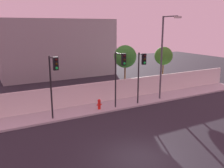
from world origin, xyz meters
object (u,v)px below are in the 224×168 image
object	(u,v)px
traffic_light_right	(53,74)
roadside_tree_leftmost	(125,57)
traffic_light_left	(120,69)
traffic_light_center	(141,68)
fire_hydrant	(99,104)
roadside_tree_midleft	(164,56)
street_lamp_curbside	(164,52)

from	to	relation	value
traffic_light_right	roadside_tree_leftmost	size ratio (longest dim) A/B	0.93
traffic_light_left	traffic_light_center	distance (m)	2.29
traffic_light_left	roadside_tree_leftmost	size ratio (longest dim) A/B	0.94
fire_hydrant	roadside_tree_leftmost	world-z (taller)	roadside_tree_leftmost
roadside_tree_leftmost	traffic_light_center	bearing A→B (deg)	-102.03
traffic_light_center	roadside_tree_leftmost	world-z (taller)	roadside_tree_leftmost
traffic_light_center	fire_hydrant	size ratio (longest dim) A/B	5.34
traffic_light_left	roadside_tree_midleft	bearing A→B (deg)	28.18
traffic_light_left	traffic_light_right	xyz separation A→B (m)	(-5.16, 0.27, -0.03)
traffic_light_left	traffic_light_center	xyz separation A→B (m)	(2.26, 0.29, -0.15)
traffic_light_right	roadside_tree_leftmost	world-z (taller)	roadside_tree_leftmost
street_lamp_curbside	roadside_tree_midleft	distance (m)	4.80
traffic_light_left	fire_hydrant	bearing A→B (deg)	144.31
traffic_light_left	street_lamp_curbside	bearing A→B (deg)	8.12
fire_hydrant	roadside_tree_leftmost	bearing A→B (deg)	36.39
roadside_tree_midleft	traffic_light_right	bearing A→B (deg)	-163.08
roadside_tree_midleft	fire_hydrant	bearing A→B (deg)	-160.55
traffic_light_right	roadside_tree_midleft	distance (m)	13.72
traffic_light_left	roadside_tree_midleft	world-z (taller)	traffic_light_left
roadside_tree_leftmost	traffic_light_left	bearing A→B (deg)	-126.08
traffic_light_center	roadside_tree_midleft	world-z (taller)	traffic_light_center
roadside_tree_midleft	traffic_light_center	bearing A→B (deg)	-145.14
traffic_light_left	traffic_light_center	size ratio (longest dim) A/B	1.04
traffic_light_left	traffic_light_right	bearing A→B (deg)	176.98
traffic_light_right	roadside_tree_midleft	size ratio (longest dim) A/B	1.01
traffic_light_center	fire_hydrant	xyz separation A→B (m)	(-3.62, 0.68, -2.80)
traffic_light_center	roadside_tree_leftmost	bearing A→B (deg)	77.97
traffic_light_left	traffic_light_right	distance (m)	5.17
roadside_tree_midleft	traffic_light_left	bearing A→B (deg)	-151.82
traffic_light_right	fire_hydrant	size ratio (longest dim) A/B	5.54
roadside_tree_midleft	roadside_tree_leftmost	bearing A→B (deg)	-180.00
fire_hydrant	street_lamp_curbside	bearing A→B (deg)	-2.53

